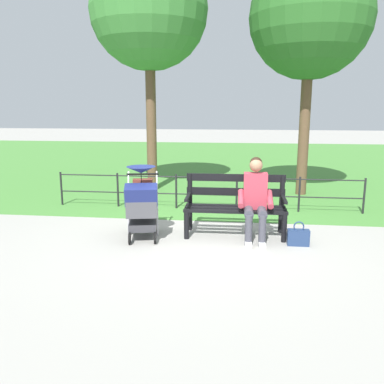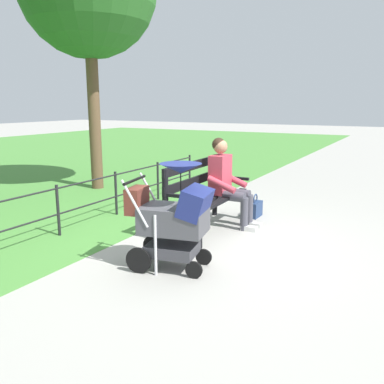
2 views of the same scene
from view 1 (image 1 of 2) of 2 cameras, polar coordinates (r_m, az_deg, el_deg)
name	(u,v)px [view 1 (image 1 of 2)]	position (r m, az deg, el deg)	size (l,w,h in m)	color
ground_plane	(197,235)	(6.58, 0.75, -6.05)	(60.00, 60.00, 0.00)	#9E9B93
grass_lawn	(222,162)	(15.17, 4.29, 4.28)	(40.00, 16.00, 0.01)	#478438
park_bench	(235,203)	(6.51, 6.12, -1.49)	(1.61, 0.62, 0.96)	black
person_on_bench	(255,197)	(6.26, 8.93, -0.69)	(0.54, 0.74, 1.28)	#42424C
stroller	(142,201)	(6.30, -7.05, -1.34)	(0.66, 0.96, 1.15)	black
handbag	(298,237)	(6.27, 14.76, -6.16)	(0.32, 0.14, 0.37)	navy
park_fence	(206,189)	(8.09, 2.02, 0.42)	(6.12, 0.04, 0.70)	black
tree_near_bench	(149,11)	(10.14, -6.09, 24.07)	(2.71, 2.71, 5.55)	brown
tree_behind_fence	(311,18)	(9.88, 16.37, 22.48)	(2.67, 2.67, 5.27)	brown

